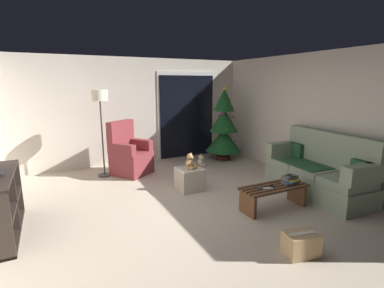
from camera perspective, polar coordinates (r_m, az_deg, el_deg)
name	(u,v)px	position (r m, az deg, el deg)	size (l,w,h in m)	color
ground_plane	(189,208)	(4.62, -0.58, -12.49)	(7.00, 7.00, 0.00)	#B2A38E
wall_back	(133,111)	(7.12, -11.50, 6.40)	(5.72, 0.12, 2.50)	beige
wall_right	(323,118)	(6.06, 24.58, 4.63)	(0.12, 6.00, 2.50)	beige
patio_door_frame	(187,115)	(7.54, -1.02, 5.80)	(1.60, 0.02, 2.20)	silver
patio_door_glass	(187,117)	(7.53, -0.96, 5.41)	(1.50, 0.02, 2.10)	black
couch	(320,171)	(5.53, 23.93, -4.97)	(0.91, 1.99, 1.08)	gray
coffee_table	(274,193)	(4.67, 15.86, -9.37)	(1.10, 0.40, 0.37)	brown
remote_graphite	(259,188)	(4.45, 13.09, -8.47)	(0.04, 0.16, 0.02)	#333338
remote_black	(272,186)	(4.56, 15.53, -8.09)	(0.04, 0.16, 0.02)	black
remote_silver	(268,189)	(4.45, 14.78, -8.54)	(0.04, 0.16, 0.02)	#ADADB2
book_stack	(290,180)	(4.78, 18.89, -6.71)	(0.25, 0.23, 0.13)	#4C4C51
cell_phone	(291,176)	(4.75, 18.94, -5.95)	(0.07, 0.14, 0.01)	black
christmas_tree	(224,127)	(7.26, 6.31, 3.34)	(0.88, 0.88, 1.86)	#4C1E19
armchair	(129,155)	(6.28, -12.27, -2.21)	(0.95, 0.96, 1.13)	maroon
floor_lamp	(100,104)	(6.11, -17.73, 7.60)	(0.32, 0.32, 1.78)	#2D2D30
ottoman	(190,179)	(5.28, -0.43, -6.95)	(0.44, 0.44, 0.40)	#B2A893
teddy_bear_honey	(190,162)	(5.18, -0.34, -3.61)	(0.21, 0.22, 0.29)	tan
teddy_bear_cream_by_tree	(201,161)	(6.76, 1.82, -3.39)	(0.22, 0.21, 0.29)	beige
cardboard_box_taped_mid_floor	(301,244)	(3.65, 20.75, -18.04)	(0.41, 0.33, 0.27)	tan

